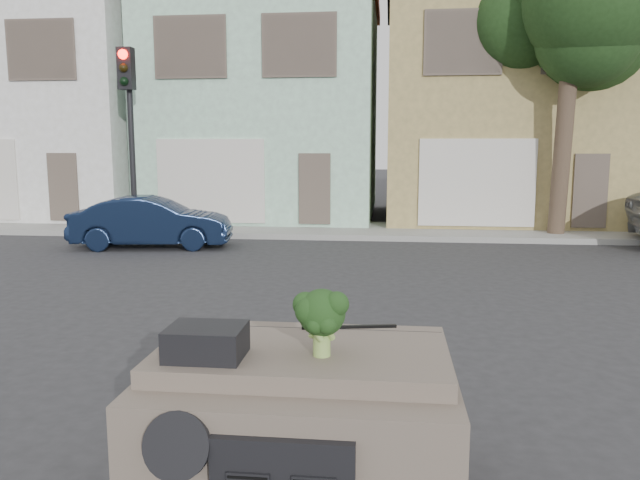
# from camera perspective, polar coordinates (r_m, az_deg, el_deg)

# --- Properties ---
(ground_plane) EXTENTS (120.00, 120.00, 0.00)m
(ground_plane) POSITION_cam_1_polar(r_m,az_deg,el_deg) (7.48, 1.75, -10.50)
(ground_plane) COLOR #303033
(ground_plane) RESTS_ON ground
(sidewalk) EXTENTS (40.00, 3.00, 0.15)m
(sidewalk) POSITION_cam_1_polar(r_m,az_deg,el_deg) (17.72, 4.47, 0.86)
(sidewalk) COLOR gray
(sidewalk) RESTS_ON ground
(townhouse_white) EXTENTS (7.20, 8.20, 7.55)m
(townhouse_white) POSITION_cam_1_polar(r_m,az_deg,el_deg) (24.49, -22.28, 11.06)
(townhouse_white) COLOR white
(townhouse_white) RESTS_ON ground
(townhouse_mint) EXTENTS (7.20, 8.20, 7.55)m
(townhouse_mint) POSITION_cam_1_polar(r_m,az_deg,el_deg) (21.97, -4.43, 12.02)
(townhouse_mint) COLOR #A7D6B9
(townhouse_mint) RESTS_ON ground
(townhouse_tan) EXTENTS (7.20, 8.20, 7.55)m
(townhouse_tan) POSITION_cam_1_polar(r_m,az_deg,el_deg) (21.87, 15.71, 11.75)
(townhouse_tan) COLOR tan
(townhouse_tan) RESTS_ON ground
(navy_sedan) EXTENTS (3.92, 1.84, 1.24)m
(navy_sedan) POSITION_cam_1_polar(r_m,az_deg,el_deg) (15.73, -15.03, -0.67)
(navy_sedan) COLOR #111D38
(navy_sedan) RESTS_ON ground
(traffic_signal) EXTENTS (0.40, 0.40, 5.10)m
(traffic_signal) POSITION_cam_1_polar(r_m,az_deg,el_deg) (17.99, -16.96, 8.54)
(traffic_signal) COLOR black
(traffic_signal) RESTS_ON ground
(tree_near) EXTENTS (4.40, 4.00, 8.50)m
(tree_near) POSITION_cam_1_polar(r_m,az_deg,el_deg) (17.52, 21.64, 13.90)
(tree_near) COLOR #1C3816
(tree_near) RESTS_ON ground
(car_dashboard) EXTENTS (2.00, 1.80, 1.12)m
(car_dashboard) POSITION_cam_1_polar(r_m,az_deg,el_deg) (4.50, -1.40, -16.19)
(car_dashboard) COLOR #685B4F
(car_dashboard) RESTS_ON ground
(instrument_hump) EXTENTS (0.48, 0.38, 0.20)m
(instrument_hump) POSITION_cam_1_polar(r_m,az_deg,el_deg) (4.06, -10.35, -9.14)
(instrument_hump) COLOR black
(instrument_hump) RESTS_ON car_dashboard
(wiper_arm) EXTENTS (0.69, 0.15, 0.02)m
(wiper_arm) POSITION_cam_1_polar(r_m,az_deg,el_deg) (4.63, 2.68, -7.93)
(wiper_arm) COLOR black
(wiper_arm) RESTS_ON car_dashboard
(broccoli) EXTENTS (0.51, 0.51, 0.44)m
(broccoli) POSITION_cam_1_polar(r_m,az_deg,el_deg) (3.98, 0.16, -7.50)
(broccoli) COLOR black
(broccoli) RESTS_ON car_dashboard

